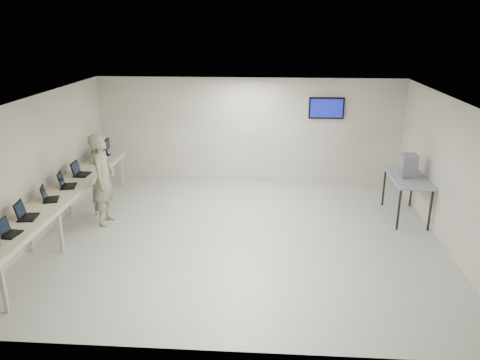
{
  "coord_description": "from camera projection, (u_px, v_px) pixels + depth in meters",
  "views": [
    {
      "loc": [
        0.61,
        -8.62,
        4.15
      ],
      "look_at": [
        0.0,
        0.2,
        1.15
      ],
      "focal_mm": 35.0,
      "sensor_mm": 36.0,
      "label": 1
    }
  ],
  "objects": [
    {
      "name": "laptop_5",
      "position": [
        97.0,
        160.0,
        11.33
      ],
      "size": [
        0.41,
        0.44,
        0.29
      ],
      "rotation": [
        0.0,
        0.0,
        0.32
      ],
      "color": "black",
      "rests_on": "workbench"
    },
    {
      "name": "laptop_1",
      "position": [
        25.0,
        214.0,
        8.14
      ],
      "size": [
        0.37,
        0.42,
        0.3
      ],
      "rotation": [
        0.0,
        0.0,
        0.14
      ],
      "color": "black",
      "rests_on": "workbench"
    },
    {
      "name": "laptop_4",
      "position": [
        79.0,
        172.0,
        10.42
      ],
      "size": [
        0.33,
        0.4,
        0.31
      ],
      "rotation": [
        0.0,
        0.0,
        -0.0
      ],
      "color": "black",
      "rests_on": "workbench"
    },
    {
      "name": "monitor_near",
      "position": [
        100.0,
        151.0,
        11.48
      ],
      "size": [
        0.18,
        0.41,
        0.41
      ],
      "color": "black",
      "rests_on": "workbench"
    },
    {
      "name": "side_table",
      "position": [
        408.0,
        180.0,
        10.19
      ],
      "size": [
        0.74,
        1.58,
        0.95
      ],
      "color": "gray",
      "rests_on": "ground"
    },
    {
      "name": "laptop_3",
      "position": [
        65.0,
        183.0,
        9.68
      ],
      "size": [
        0.42,
        0.46,
        0.31
      ],
      "rotation": [
        0.0,
        0.0,
        0.25
      ],
      "color": "black",
      "rests_on": "workbench"
    },
    {
      "name": "room",
      "position": [
        241.0,
        170.0,
        9.12
      ],
      "size": [
        8.01,
        7.01,
        2.81
      ],
      "color": "beige",
      "rests_on": "ground"
    },
    {
      "name": "soldier",
      "position": [
        103.0,
        179.0,
        9.86
      ],
      "size": [
        0.48,
        0.73,
        1.98
      ],
      "primitive_type": "imported",
      "rotation": [
        0.0,
        0.0,
        1.58
      ],
      "color": "gray",
      "rests_on": "ground"
    },
    {
      "name": "workbench",
      "position": [
        63.0,
        194.0,
        9.49
      ],
      "size": [
        0.76,
        6.0,
        0.9
      ],
      "color": "#BEB794",
      "rests_on": "ground"
    },
    {
      "name": "monitor_far",
      "position": [
        106.0,
        146.0,
        11.93
      ],
      "size": [
        0.18,
        0.41,
        0.41
      ],
      "color": "black",
      "rests_on": "workbench"
    },
    {
      "name": "storage_bins",
      "position": [
        409.0,
        166.0,
        10.09
      ],
      "size": [
        0.32,
        0.35,
        0.5
      ],
      "color": "gray",
      "rests_on": "side_table"
    },
    {
      "name": "laptop_2",
      "position": [
        48.0,
        196.0,
        8.95
      ],
      "size": [
        0.4,
        0.43,
        0.28
      ],
      "rotation": [
        0.0,
        0.0,
        0.31
      ],
      "color": "black",
      "rests_on": "workbench"
    },
    {
      "name": "laptop_0",
      "position": [
        7.0,
        231.0,
        7.49
      ],
      "size": [
        0.31,
        0.37,
        0.27
      ],
      "rotation": [
        0.0,
        0.0,
        -0.09
      ],
      "color": "black",
      "rests_on": "workbench"
    }
  ]
}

